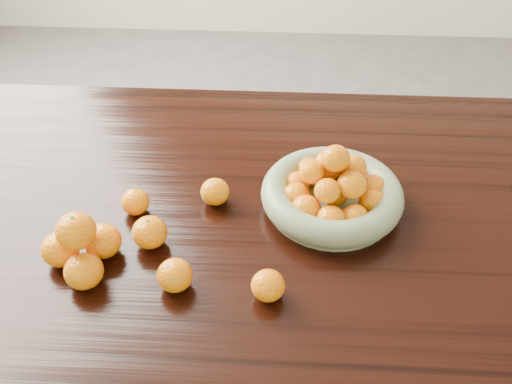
# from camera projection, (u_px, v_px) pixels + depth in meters

# --- Properties ---
(dining_table) EXTENTS (2.00, 1.00, 0.75)m
(dining_table) POSITION_uv_depth(u_px,v_px,m) (274.00, 246.00, 1.24)
(dining_table) COLOR black
(dining_table) RESTS_ON ground
(fruit_bowl) EXTENTS (0.29, 0.29, 0.15)m
(fruit_bowl) POSITION_uv_depth(u_px,v_px,m) (332.00, 192.00, 1.17)
(fruit_bowl) COLOR gray
(fruit_bowl) RESTS_ON dining_table
(orange_pyramid) EXTENTS (0.14, 0.15, 0.12)m
(orange_pyramid) POSITION_uv_depth(u_px,v_px,m) (81.00, 248.00, 1.04)
(orange_pyramid) COLOR orange
(orange_pyramid) RESTS_ON dining_table
(loose_orange_0) EXTENTS (0.07, 0.07, 0.06)m
(loose_orange_0) POSITION_uv_depth(u_px,v_px,m) (150.00, 232.00, 1.10)
(loose_orange_0) COLOR orange
(loose_orange_0) RESTS_ON dining_table
(loose_orange_1) EXTENTS (0.06, 0.06, 0.06)m
(loose_orange_1) POSITION_uv_depth(u_px,v_px,m) (175.00, 275.00, 1.02)
(loose_orange_1) COLOR orange
(loose_orange_1) RESTS_ON dining_table
(loose_orange_2) EXTENTS (0.06, 0.06, 0.06)m
(loose_orange_2) POSITION_uv_depth(u_px,v_px,m) (268.00, 286.00, 1.00)
(loose_orange_2) COLOR orange
(loose_orange_2) RESTS_ON dining_table
(loose_orange_3) EXTENTS (0.06, 0.06, 0.05)m
(loose_orange_3) POSITION_uv_depth(u_px,v_px,m) (135.00, 202.00, 1.17)
(loose_orange_3) COLOR orange
(loose_orange_3) RESTS_ON dining_table
(loose_orange_4) EXTENTS (0.06, 0.06, 0.06)m
(loose_orange_4) POSITION_uv_depth(u_px,v_px,m) (215.00, 192.00, 1.19)
(loose_orange_4) COLOR orange
(loose_orange_4) RESTS_ON dining_table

